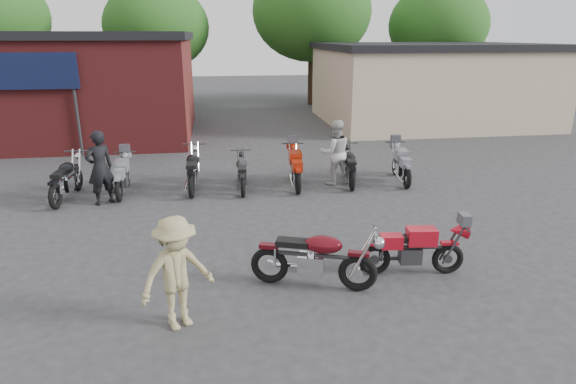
{
  "coord_description": "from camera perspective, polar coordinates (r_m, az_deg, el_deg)",
  "views": [
    {
      "loc": [
        -1.97,
        -7.76,
        4.15
      ],
      "look_at": [
        -0.47,
        2.06,
        0.9
      ],
      "focal_mm": 30.0,
      "sensor_mm": 36.0,
      "label": 1
    }
  ],
  "objects": [
    {
      "name": "row_bike_4",
      "position": [
        13.73,
        0.89,
        3.1
      ],
      "size": [
        0.82,
        2.09,
        1.19
      ],
      "primitive_type": null,
      "rotation": [
        0.0,
        0.0,
        1.5
      ],
      "color": "#A6240D",
      "rests_on": "ground"
    },
    {
      "name": "sportbike",
      "position": [
        8.97,
        14.75,
        -6.31
      ],
      "size": [
        1.9,
        0.83,
        1.07
      ],
      "primitive_type": null,
      "rotation": [
        0.0,
        0.0,
        -0.12
      ],
      "color": "red",
      "rests_on": "ground"
    },
    {
      "name": "person_light",
      "position": [
        13.91,
        5.61,
        4.67
      ],
      "size": [
        0.95,
        0.76,
        1.87
      ],
      "primitive_type": "imported",
      "rotation": [
        0.0,
        0.0,
        3.2
      ],
      "color": "#B2B3AE",
      "rests_on": "ground"
    },
    {
      "name": "stucco_building",
      "position": [
        25.17,
        16.29,
        11.95
      ],
      "size": [
        10.0,
        8.0,
        3.5
      ],
      "primitive_type": "cube",
      "color": "tan",
      "rests_on": "ground"
    },
    {
      "name": "row_bike_0",
      "position": [
        13.91,
        -24.83,
        1.65
      ],
      "size": [
        0.88,
        2.15,
        1.21
      ],
      "primitive_type": null,
      "rotation": [
        0.0,
        0.0,
        1.48
      ],
      "color": "black",
      "rests_on": "ground"
    },
    {
      "name": "brick_building",
      "position": [
        22.97,
        -26.99,
        10.83
      ],
      "size": [
        12.0,
        8.0,
        4.0
      ],
      "primitive_type": "cube",
      "color": "maroon",
      "rests_on": "ground"
    },
    {
      "name": "row_bike_6",
      "position": [
        14.58,
        13.3,
        3.39
      ],
      "size": [
        0.9,
        2.01,
        1.13
      ],
      "primitive_type": null,
      "rotation": [
        0.0,
        0.0,
        1.44
      ],
      "color": "gray",
      "rests_on": "ground"
    },
    {
      "name": "tree_2",
      "position": [
        30.36,
        2.79,
        18.58
      ],
      "size": [
        7.04,
        7.04,
        8.8
      ],
      "primitive_type": null,
      "color": "#1A4412",
      "rests_on": "ground"
    },
    {
      "name": "row_bike_5",
      "position": [
        14.11,
        7.34,
        3.28
      ],
      "size": [
        0.98,
        2.06,
        1.15
      ],
      "primitive_type": null,
      "rotation": [
        0.0,
        0.0,
        1.4
      ],
      "color": "black",
      "rests_on": "ground"
    },
    {
      "name": "row_bike_2",
      "position": [
        13.7,
        -11.2,
        2.82
      ],
      "size": [
        0.78,
        2.15,
        1.23
      ],
      "primitive_type": null,
      "rotation": [
        0.0,
        0.0,
        1.53
      ],
      "color": "black",
      "rests_on": "ground"
    },
    {
      "name": "helmet",
      "position": [
        8.97,
        2.29,
        -8.66
      ],
      "size": [
        0.25,
        0.25,
        0.22
      ],
      "primitive_type": "ellipsoid",
      "rotation": [
        0.0,
        0.0,
        0.04
      ],
      "color": "#A63411",
      "rests_on": "ground"
    },
    {
      "name": "row_bike_3",
      "position": [
        13.49,
        -5.48,
        2.48
      ],
      "size": [
        0.67,
        1.86,
        1.07
      ],
      "primitive_type": null,
      "rotation": [
        0.0,
        0.0,
        1.54
      ],
      "color": "#262528",
      "rests_on": "ground"
    },
    {
      "name": "person_tan",
      "position": [
        7.23,
        -13.04,
        -9.37
      ],
      "size": [
        1.3,
        1.11,
        1.74
      ],
      "primitive_type": "imported",
      "rotation": [
        0.0,
        0.0,
        0.51
      ],
      "color": "#9B8F60",
      "rests_on": "ground"
    },
    {
      "name": "tree_1",
      "position": [
        29.92,
        -15.16,
        16.67
      ],
      "size": [
        5.92,
        5.92,
        7.4
      ],
      "primitive_type": null,
      "color": "#1A4412",
      "rests_on": "ground"
    },
    {
      "name": "row_bike_1",
      "position": [
        13.85,
        -19.08,
        2.01
      ],
      "size": [
        0.66,
        1.9,
        1.09
      ],
      "primitive_type": null,
      "rotation": [
        0.0,
        0.0,
        1.59
      ],
      "color": "#8F949C",
      "rests_on": "ground"
    },
    {
      "name": "person_dark",
      "position": [
        13.05,
        -21.4,
        2.68
      ],
      "size": [
        0.83,
        0.78,
        1.91
      ],
      "primitive_type": "imported",
      "rotation": [
        0.0,
        0.0,
        3.75
      ],
      "color": "black",
      "rests_on": "ground"
    },
    {
      "name": "ground",
      "position": [
        9.02,
        4.99,
        -9.36
      ],
      "size": [
        90.0,
        90.0,
        0.0
      ],
      "primitive_type": "plane",
      "color": "#2E2E30"
    },
    {
      "name": "vintage_motorcycle",
      "position": [
        8.22,
        3.3,
        -7.41
      ],
      "size": [
        2.22,
        1.36,
        1.22
      ],
      "primitive_type": null,
      "rotation": [
        0.0,
        0.0,
        -0.34
      ],
      "color": "#550A12",
      "rests_on": "ground"
    },
    {
      "name": "tree_3",
      "position": [
        32.88,
        17.2,
        16.75
      ],
      "size": [
        6.08,
        6.08,
        7.6
      ],
      "primitive_type": null,
      "color": "#1A4412",
      "rests_on": "ground"
    }
  ]
}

